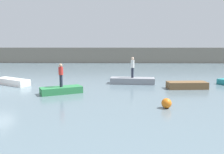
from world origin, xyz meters
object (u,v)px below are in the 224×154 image
rowboat_white (13,82)px  rowboat_grey (132,81)px  rowboat_brown (187,85)px  person_red_shirt (61,74)px  rowboat_green (61,90)px  mooring_buoy (166,103)px  person_white_shirt (133,66)px

rowboat_white → rowboat_grey: bearing=36.8°
rowboat_brown → person_red_shirt: 9.84m
rowboat_white → person_red_shirt: (5.16, -3.60, 1.14)m
rowboat_green → rowboat_brown: 9.77m
rowboat_green → mooring_buoy: mooring_buoy is taller
rowboat_grey → mooring_buoy: mooring_buoy is taller
rowboat_green → person_white_shirt: bearing=12.3°
person_red_shirt → person_white_shirt: bearing=39.6°
rowboat_green → rowboat_brown: size_ratio=0.94×
rowboat_white → mooring_buoy: bearing=0.4°
person_red_shirt → mooring_buoy: person_red_shirt is taller
rowboat_white → person_white_shirt: (10.51, 0.83, 1.31)m
rowboat_white → person_red_shirt: person_red_shirt is taller
rowboat_brown → person_red_shirt: bearing=-171.2°
rowboat_white → person_white_shirt: person_white_shirt is taller
person_white_shirt → mooring_buoy: 8.42m
rowboat_green → person_red_shirt: person_red_shirt is taller
person_red_shirt → rowboat_grey: bearing=39.6°
rowboat_brown → mooring_buoy: 6.55m
rowboat_grey → person_red_shirt: person_red_shirt is taller
rowboat_green → person_white_shirt: size_ratio=1.57×
rowboat_grey → person_white_shirt: (0.00, 0.00, 1.31)m
rowboat_grey → person_red_shirt: bearing=-135.1°
rowboat_grey → rowboat_brown: 4.78m
rowboat_grey → mooring_buoy: (1.36, -8.20, 0.01)m
rowboat_brown → person_red_shirt: (-9.54, -2.13, 1.14)m
person_red_shirt → rowboat_green: bearing=90.0°
person_red_shirt → mooring_buoy: 7.78m
rowboat_white → rowboat_brown: rowboat_brown is taller
rowboat_green → rowboat_brown: bearing=-14.7°
rowboat_white → rowboat_brown: bearing=26.6°
rowboat_brown → person_white_shirt: size_ratio=1.68×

